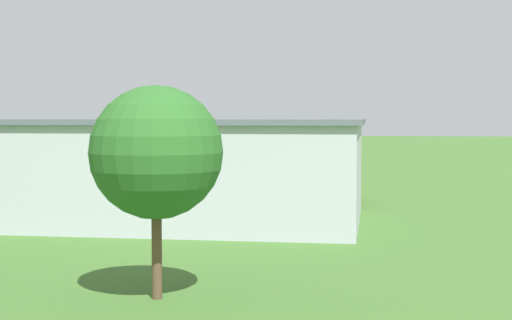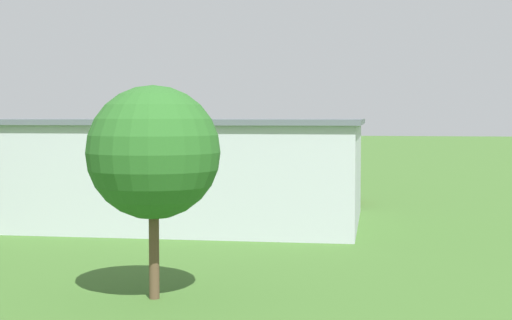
{
  "view_description": "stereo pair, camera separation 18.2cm",
  "coord_description": "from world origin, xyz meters",
  "views": [
    {
      "loc": [
        -22.43,
        91.33,
        7.26
      ],
      "look_at": [
        -7.3,
        16.2,
        2.93
      ],
      "focal_mm": 54.15,
      "sensor_mm": 36.0,
      "label": 1
    },
    {
      "loc": [
        -22.61,
        91.29,
        7.26
      ],
      "look_at": [
        -7.3,
        16.2,
        2.93
      ],
      "focal_mm": 54.15,
      "sensor_mm": 36.0,
      "label": 2
    }
  ],
  "objects": [
    {
      "name": "person_walking_on_apron",
      "position": [
        -13.08,
        20.9,
        0.83
      ],
      "size": [
        0.52,
        0.52,
        1.66
      ],
      "color": "#33723F",
      "rests_on": "ground_plane"
    },
    {
      "name": "car_red",
      "position": [
        -17.04,
        26.44,
        0.84
      ],
      "size": [
        2.26,
        4.54,
        1.62
      ],
      "color": "red",
      "rests_on": "ground_plane"
    },
    {
      "name": "car_black",
      "position": [
        12.16,
        24.54,
        0.82
      ],
      "size": [
        1.92,
        4.07,
        1.56
      ],
      "color": "black",
      "rests_on": "ground_plane"
    },
    {
      "name": "person_crossing_taxiway",
      "position": [
        -13.82,
        23.21,
        0.77
      ],
      "size": [
        0.54,
        0.54,
        1.55
      ],
      "color": "beige",
      "rests_on": "ground_plane"
    },
    {
      "name": "person_watching_takeoff",
      "position": [
        -2.55,
        20.01,
        0.84
      ],
      "size": [
        0.39,
        0.39,
        1.69
      ],
      "color": "#72338C",
      "rests_on": "ground_plane"
    },
    {
      "name": "biplane",
      "position": [
        -9.93,
        6.88,
        3.94
      ],
      "size": [
        9.23,
        7.1,
        3.86
      ],
      "color": "#B21E1E"
    },
    {
      "name": "hangar",
      "position": [
        -3.58,
        40.45,
        3.55
      ],
      "size": [
        32.31,
        17.58,
        7.09
      ],
      "color": "#B7BCC6",
      "rests_on": "ground_plane"
    },
    {
      "name": "tree_behind_hangar_right",
      "position": [
        -12.56,
        62.31,
        5.83
      ],
      "size": [
        5.31,
        5.31,
        8.5
      ],
      "color": "brown",
      "rests_on": "ground_plane"
    },
    {
      "name": "person_at_fence_line",
      "position": [
        -10.52,
        22.53,
        0.87
      ],
      "size": [
        0.47,
        0.47,
        1.73
      ],
      "color": "#33723F",
      "rests_on": "ground_plane"
    },
    {
      "name": "person_by_parked_cars",
      "position": [
        -1.03,
        21.01,
        0.85
      ],
      "size": [
        0.5,
        0.5,
        1.7
      ],
      "color": "#B23333",
      "rests_on": "ground_plane"
    },
    {
      "name": "ground_plane",
      "position": [
        0.0,
        0.0,
        0.0
      ],
      "size": [
        400.0,
        400.0,
        0.0
      ],
      "primitive_type": "plane",
      "color": "#3D6628"
    }
  ]
}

